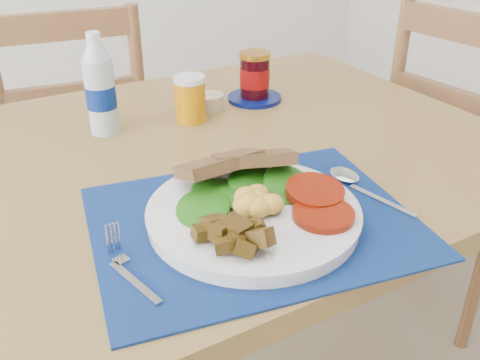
{
  "coord_description": "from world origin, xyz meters",
  "views": [
    {
      "loc": [
        -0.3,
        -0.64,
        1.2
      ],
      "look_at": [
        0.05,
        -0.02,
        0.8
      ],
      "focal_mm": 40.0,
      "sensor_mm": 36.0,
      "label": 1
    }
  ],
  "objects_px": {
    "jam_on_saucer": "(255,79)",
    "chair_far": "(75,126)",
    "water_bottle": "(100,90)",
    "breakfast_plate": "(251,210)",
    "juice_glass": "(190,100)",
    "chair_end": "(467,139)"
  },
  "relations": [
    {
      "from": "chair_far",
      "to": "juice_glass",
      "type": "height_order",
      "value": "chair_far"
    },
    {
      "from": "water_bottle",
      "to": "juice_glass",
      "type": "height_order",
      "value": "water_bottle"
    },
    {
      "from": "juice_glass",
      "to": "chair_far",
      "type": "bearing_deg",
      "value": 105.0
    },
    {
      "from": "water_bottle",
      "to": "jam_on_saucer",
      "type": "bearing_deg",
      "value": 0.84
    },
    {
      "from": "water_bottle",
      "to": "chair_far",
      "type": "bearing_deg",
      "value": 85.52
    },
    {
      "from": "chair_far",
      "to": "water_bottle",
      "type": "height_order",
      "value": "chair_far"
    },
    {
      "from": "chair_end",
      "to": "water_bottle",
      "type": "xyz_separation_m",
      "value": [
        -0.96,
        0.15,
        0.26
      ]
    },
    {
      "from": "chair_far",
      "to": "breakfast_plate",
      "type": "distance_m",
      "value": 0.96
    },
    {
      "from": "jam_on_saucer",
      "to": "chair_far",
      "type": "bearing_deg",
      "value": 123.56
    },
    {
      "from": "breakfast_plate",
      "to": "chair_far",
      "type": "bearing_deg",
      "value": 98.64
    },
    {
      "from": "juice_glass",
      "to": "breakfast_plate",
      "type": "bearing_deg",
      "value": -103.09
    },
    {
      "from": "water_bottle",
      "to": "jam_on_saucer",
      "type": "height_order",
      "value": "water_bottle"
    },
    {
      "from": "chair_far",
      "to": "jam_on_saucer",
      "type": "height_order",
      "value": "chair_far"
    },
    {
      "from": "chair_far",
      "to": "breakfast_plate",
      "type": "relative_size",
      "value": 3.58
    },
    {
      "from": "chair_end",
      "to": "breakfast_plate",
      "type": "distance_m",
      "value": 0.95
    },
    {
      "from": "water_bottle",
      "to": "juice_glass",
      "type": "xyz_separation_m",
      "value": [
        0.18,
        -0.03,
        -0.04
      ]
    },
    {
      "from": "water_bottle",
      "to": "juice_glass",
      "type": "bearing_deg",
      "value": -10.09
    },
    {
      "from": "juice_glass",
      "to": "jam_on_saucer",
      "type": "distance_m",
      "value": 0.19
    },
    {
      "from": "juice_glass",
      "to": "jam_on_saucer",
      "type": "relative_size",
      "value": 0.73
    },
    {
      "from": "water_bottle",
      "to": "jam_on_saucer",
      "type": "distance_m",
      "value": 0.36
    },
    {
      "from": "chair_far",
      "to": "breakfast_plate",
      "type": "height_order",
      "value": "chair_far"
    },
    {
      "from": "chair_far",
      "to": "breakfast_plate",
      "type": "bearing_deg",
      "value": 100.59
    }
  ]
}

